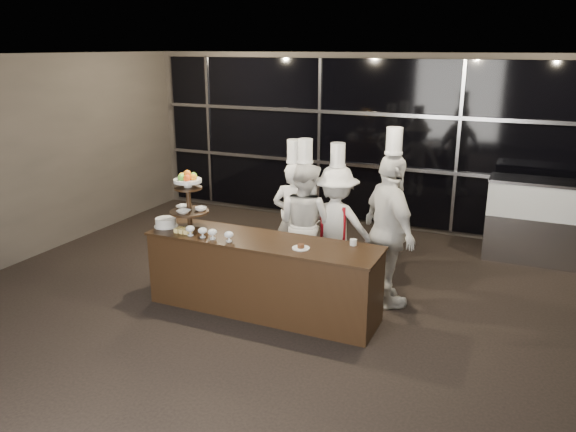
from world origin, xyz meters
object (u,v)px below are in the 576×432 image
at_px(display_stand, 188,196).
at_px(chef_c, 336,225).
at_px(buffet_counter, 263,275).
at_px(chef_a, 294,218).
at_px(display_case, 535,216).
at_px(chef_d, 389,231).
at_px(layer_cake, 166,222).
at_px(chef_b, 305,223).

xyz_separation_m(display_stand, chef_c, (1.50, 1.20, -0.52)).
relative_size(buffet_counter, display_stand, 3.81).
bearing_deg(chef_a, buffet_counter, -84.64).
bearing_deg(display_case, chef_d, -123.95).
xyz_separation_m(display_stand, layer_cake, (-0.33, -0.05, -0.37)).
distance_m(display_case, chef_d, 2.87).
distance_m(buffet_counter, chef_d, 1.62).
bearing_deg(layer_cake, chef_c, 34.47).
bearing_deg(buffet_counter, layer_cake, -177.84).
bearing_deg(chef_b, buffet_counter, -97.08).
height_order(chef_c, chef_d, chef_d).
distance_m(buffet_counter, display_case, 4.31).
bearing_deg(chef_b, chef_d, -10.00).
distance_m(layer_cake, display_case, 5.33).
xyz_separation_m(chef_b, chef_d, (1.19, -0.21, 0.12)).
bearing_deg(chef_a, chef_d, -15.70).
relative_size(display_case, chef_d, 0.61).
relative_size(chef_a, chef_d, 0.87).
distance_m(chef_a, chef_b, 0.30).
bearing_deg(chef_a, chef_c, 0.50).
xyz_separation_m(display_stand, chef_d, (2.32, 0.80, -0.37)).
height_order(chef_a, chef_b, chef_b).
xyz_separation_m(display_stand, chef_b, (1.13, 1.01, -0.49)).
relative_size(display_stand, chef_c, 0.39).
distance_m(chef_a, chef_c, 0.61).
xyz_separation_m(chef_a, chef_d, (1.43, -0.40, 0.13)).
distance_m(chef_a, chef_d, 1.49).
bearing_deg(chef_d, layer_cake, -162.27).
distance_m(chef_b, chef_d, 1.22).
height_order(buffet_counter, display_case, display_case).
xyz_separation_m(buffet_counter, display_case, (2.91, 3.17, 0.22)).
bearing_deg(display_case, chef_c, -140.88).
xyz_separation_m(buffet_counter, chef_c, (0.50, 1.20, 0.35)).
height_order(layer_cake, chef_b, chef_b).
xyz_separation_m(layer_cake, chef_d, (2.64, 0.85, -0.01)).
bearing_deg(display_case, chef_b, -142.22).
height_order(display_stand, chef_b, chef_b).
bearing_deg(display_case, layer_cake, -142.81).
bearing_deg(display_stand, chef_d, 18.94).
height_order(display_case, chef_a, chef_a).
distance_m(chef_b, chef_c, 0.42).
distance_m(layer_cake, chef_d, 2.77).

